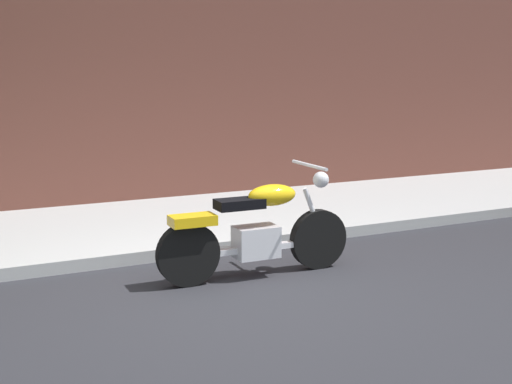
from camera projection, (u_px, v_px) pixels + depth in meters
The scene contains 3 objects.
ground_plane at pixel (230, 293), 6.45m from camera, with size 60.00×60.00×0.00m, color #28282D.
sidewalk at pixel (143, 226), 8.89m from camera, with size 24.17×2.94×0.14m, color #A9A9A9.
motorcycle at pixel (256, 232), 6.89m from camera, with size 2.09×0.70×1.13m.
Camera 1 is at (-2.51, -5.65, 2.08)m, focal length 47.85 mm.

